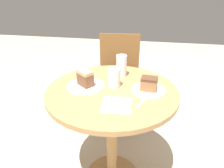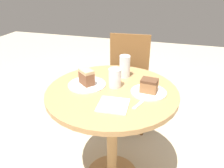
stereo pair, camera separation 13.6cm
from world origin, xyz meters
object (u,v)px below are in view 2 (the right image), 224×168
(plate_near, at_px, (149,92))
(cake_slice_far, at_px, (87,77))
(plate_far, at_px, (87,85))
(glass_water, at_px, (125,67))
(chair, at_px, (127,78))
(cake_slice_near, at_px, (149,85))
(glass_lemonade, at_px, (115,79))

(plate_near, distance_m, cake_slice_far, 0.41)
(plate_far, distance_m, glass_water, 0.30)
(chair, distance_m, plate_near, 0.88)
(chair, distance_m, cake_slice_near, 0.89)
(plate_near, xyz_separation_m, cake_slice_far, (-0.40, -0.01, 0.05))
(plate_far, relative_size, cake_slice_near, 2.32)
(cake_slice_far, bearing_deg, plate_far, -90.00)
(chair, bearing_deg, cake_slice_near, -73.35)
(chair, height_order, plate_far, chair)
(chair, relative_size, cake_slice_far, 7.62)
(plate_near, relative_size, cake_slice_far, 1.83)
(plate_near, xyz_separation_m, cake_slice_near, (0.00, -0.00, 0.05))
(chair, xyz_separation_m, glass_water, (0.10, -0.58, 0.35))
(plate_far, relative_size, glass_water, 1.59)
(chair, bearing_deg, glass_lemonade, -88.62)
(cake_slice_near, xyz_separation_m, glass_lemonade, (-0.22, 0.02, 0.00))
(plate_near, height_order, cake_slice_far, cake_slice_far)
(plate_far, bearing_deg, glass_water, 45.26)
(cake_slice_near, height_order, cake_slice_far, cake_slice_far)
(chair, height_order, glass_lemonade, chair)
(cake_slice_far, height_order, glass_water, glass_water)
(glass_lemonade, xyz_separation_m, glass_water, (0.02, 0.17, 0.02))
(cake_slice_near, xyz_separation_m, glass_water, (-0.20, 0.20, 0.02))
(cake_slice_near, relative_size, glass_water, 0.69)
(plate_far, xyz_separation_m, cake_slice_far, (0.00, 0.00, 0.05))
(plate_near, bearing_deg, cake_slice_far, -178.54)
(plate_far, xyz_separation_m, glass_water, (0.20, 0.21, 0.06))
(chair, distance_m, cake_slice_far, 0.86)
(chair, bearing_deg, plate_near, -73.35)
(plate_far, xyz_separation_m, cake_slice_near, (0.40, 0.01, 0.05))
(cake_slice_near, bearing_deg, plate_far, -178.54)
(plate_near, bearing_deg, chair, 111.09)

